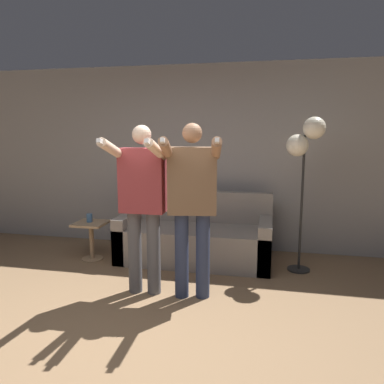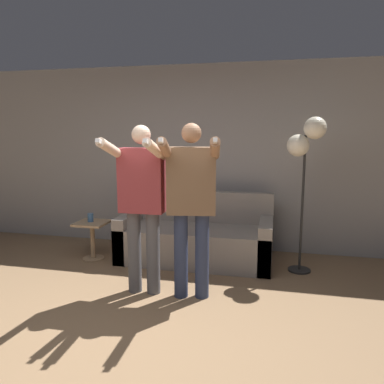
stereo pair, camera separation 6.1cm
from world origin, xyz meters
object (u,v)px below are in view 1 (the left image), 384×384
at_px(floor_lamp, 305,145).
at_px(side_table, 91,233).
at_px(person_right, 192,198).
at_px(cat, 171,185).
at_px(couch, 195,239).
at_px(cup, 89,218).
at_px(person_left, 142,198).

distance_m(floor_lamp, side_table, 2.91).
relative_size(floor_lamp, side_table, 3.67).
bearing_deg(person_right, floor_lamp, 32.12).
height_order(person_right, side_table, person_right).
bearing_deg(floor_lamp, cat, 166.91).
bearing_deg(side_table, floor_lamp, 3.56).
xyz_separation_m(couch, side_table, (-1.34, -0.26, 0.07)).
bearing_deg(cup, floor_lamp, 3.32).
distance_m(person_left, cat, 1.42).
relative_size(couch, person_left, 1.12).
bearing_deg(couch, cat, 142.95).
bearing_deg(floor_lamp, cup, -176.68).
relative_size(person_left, cat, 4.18).
bearing_deg(couch, cup, -169.61).
relative_size(person_right, cup, 15.68).
distance_m(person_left, cup, 1.43).
bearing_deg(couch, side_table, -169.04).
height_order(person_left, cup, person_left).
bearing_deg(side_table, cup, 156.73).
distance_m(person_left, side_table, 1.48).
xyz_separation_m(person_right, floor_lamp, (1.13, 1.01, 0.49)).
distance_m(floor_lamp, cup, 2.86).
distance_m(person_right, cat, 1.54).
relative_size(cat, cup, 3.71).
bearing_deg(cup, cat, 30.21).
xyz_separation_m(couch, person_left, (-0.32, -1.10, 0.73)).
bearing_deg(couch, floor_lamp, -4.09).
relative_size(person_right, side_table, 3.50).
bearing_deg(person_left, side_table, 139.22).
bearing_deg(person_right, cup, 141.69).
bearing_deg(cup, couch, 10.39).
xyz_separation_m(floor_lamp, side_table, (-2.66, -0.17, -1.17)).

